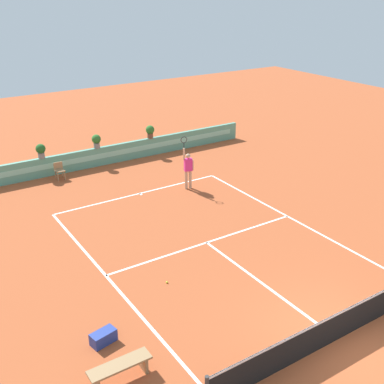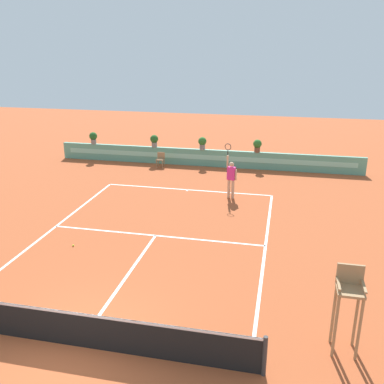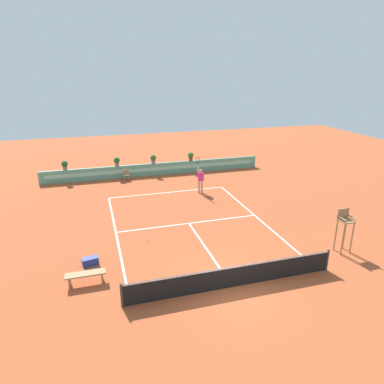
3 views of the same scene
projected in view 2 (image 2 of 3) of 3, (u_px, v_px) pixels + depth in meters
name	position (u px, v px, depth m)	size (l,w,h in m)	color
ground_plane	(152.00, 240.00, 15.79)	(60.00, 60.00, 0.00)	#A84C28
court_lines	(158.00, 232.00, 16.45)	(8.32, 11.94, 0.01)	white
net	(76.00, 328.00, 10.09)	(8.92, 0.10, 1.00)	#333333
back_wall_barrier	(205.00, 158.00, 25.22)	(18.00, 0.21, 1.00)	#599E84
umpire_chair	(348.00, 300.00, 9.73)	(0.60, 0.60, 2.14)	#99754C
ball_kid_chair	(161.00, 159.00, 25.05)	(0.44, 0.44, 0.85)	#99754C
tennis_player	(231.00, 176.00, 19.78)	(0.61, 0.30, 2.58)	tan
tennis_ball_near_baseline	(73.00, 245.00, 15.29)	(0.07, 0.07, 0.07)	#CCE033
potted_plant_right	(257.00, 145.00, 24.31)	(0.48, 0.48, 0.72)	brown
potted_plant_left	(154.00, 140.00, 25.54)	(0.48, 0.48, 0.72)	gray
potted_plant_centre	(202.00, 142.00, 24.95)	(0.48, 0.48, 0.72)	gray
potted_plant_far_left	(93.00, 137.00, 26.33)	(0.48, 0.48, 0.72)	gray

